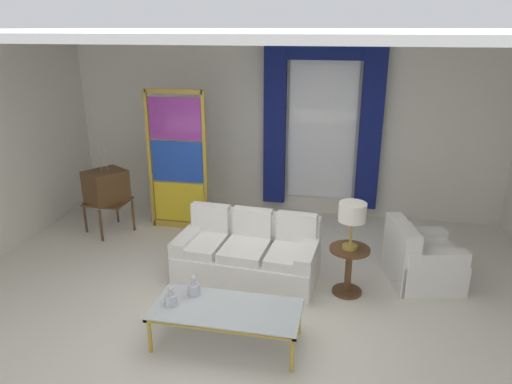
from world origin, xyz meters
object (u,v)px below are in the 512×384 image
object	(u,v)px
peacock_figurine	(202,228)
table_lamp_brass	(352,214)
coffee_table	(226,311)
bottle_crystal_tall	(194,288)
vintage_tv	(106,188)
armchair_white	(419,261)
stained_glass_divider	(177,164)
bottle_blue_decanter	(171,298)
couch_white_long	(249,254)
round_side_table	(349,266)

from	to	relation	value
peacock_figurine	table_lamp_brass	distance (m)	2.53
coffee_table	peacock_figurine	world-z (taller)	peacock_figurine
coffee_table	bottle_crystal_tall	bearing A→B (deg)	155.53
bottle_crystal_tall	table_lamp_brass	xyz separation A→B (m)	(1.58, 1.06, 0.54)
vintage_tv	armchair_white	world-z (taller)	vintage_tv
table_lamp_brass	vintage_tv	bearing A→B (deg)	163.29
vintage_tv	table_lamp_brass	size ratio (longest dim) A/B	2.36
coffee_table	table_lamp_brass	bearing A→B (deg)	46.24
coffee_table	bottle_crystal_tall	world-z (taller)	bottle_crystal_tall
coffee_table	stained_glass_divider	world-z (taller)	stained_glass_divider
coffee_table	table_lamp_brass	xyz separation A→B (m)	(1.18, 1.24, 0.65)
bottle_blue_decanter	vintage_tv	world-z (taller)	vintage_tv
stained_glass_divider	peacock_figurine	world-z (taller)	stained_glass_divider
armchair_white	coffee_table	bearing A→B (deg)	-140.82
vintage_tv	peacock_figurine	size ratio (longest dim) A/B	2.24
coffee_table	vintage_tv	distance (m)	3.47
coffee_table	table_lamp_brass	size ratio (longest dim) A/B	2.61
bottle_blue_decanter	couch_white_long	bearing A→B (deg)	71.71
stained_glass_divider	round_side_table	world-z (taller)	stained_glass_divider
armchair_white	round_side_table	xyz separation A→B (m)	(-0.87, -0.44, 0.07)
armchair_white	table_lamp_brass	distance (m)	1.22
bottle_blue_decanter	bottle_crystal_tall	size ratio (longest dim) A/B	0.95
coffee_table	peacock_figurine	size ratio (longest dim) A/B	2.48
couch_white_long	vintage_tv	bearing A→B (deg)	159.10
stained_glass_divider	table_lamp_brass	world-z (taller)	stained_glass_divider
coffee_table	bottle_crystal_tall	distance (m)	0.45
bottle_crystal_tall	table_lamp_brass	world-z (taller)	table_lamp_brass
stained_glass_divider	peacock_figurine	size ratio (longest dim) A/B	3.67
vintage_tv	couch_white_long	bearing A→B (deg)	-20.90
bottle_blue_decanter	round_side_table	world-z (taller)	bottle_blue_decanter
peacock_figurine	bottle_blue_decanter	bearing A→B (deg)	-79.57
coffee_table	bottle_blue_decanter	bearing A→B (deg)	-175.33
bottle_blue_decanter	round_side_table	xyz separation A→B (m)	(1.74, 1.28, -0.12)
armchair_white	couch_white_long	bearing A→B (deg)	-173.09
bottle_blue_decanter	bottle_crystal_tall	xyz separation A→B (m)	(0.17, 0.23, 0.00)
bottle_crystal_tall	coffee_table	bearing A→B (deg)	-24.47
round_side_table	table_lamp_brass	world-z (taller)	table_lamp_brass
vintage_tv	round_side_table	world-z (taller)	vintage_tv
round_side_table	bottle_blue_decanter	bearing A→B (deg)	-143.71
armchair_white	table_lamp_brass	xyz separation A→B (m)	(-0.87, -0.44, 0.74)
bottle_crystal_tall	peacock_figurine	distance (m)	2.18
couch_white_long	round_side_table	world-z (taller)	couch_white_long
armchair_white	bottle_blue_decanter	bearing A→B (deg)	-146.68
peacock_figurine	table_lamp_brass	bearing A→B (deg)	-25.30
coffee_table	stained_glass_divider	bearing A→B (deg)	118.79
couch_white_long	bottle_blue_decanter	size ratio (longest dim) A/B	8.55
couch_white_long	armchair_white	xyz separation A→B (m)	(2.13, 0.26, -0.02)
couch_white_long	peacock_figurine	world-z (taller)	couch_white_long
couch_white_long	peacock_figurine	distance (m)	1.24
bottle_crystal_tall	vintage_tv	size ratio (longest dim) A/B	0.17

